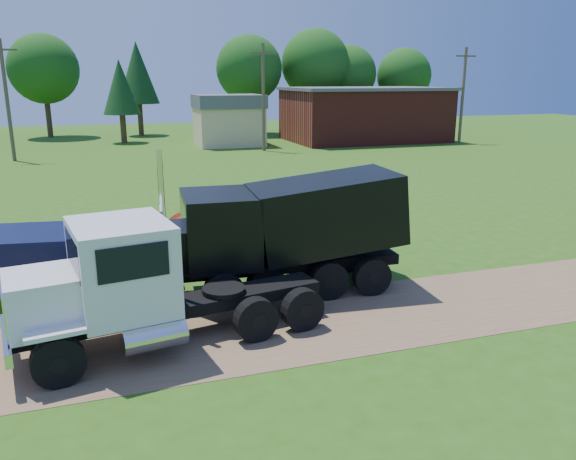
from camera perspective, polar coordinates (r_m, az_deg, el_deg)
name	(u,v)px	position (r m, az deg, el deg)	size (l,w,h in m)	color
ground	(401,310)	(15.87, 11.39, -8.00)	(140.00, 140.00, 0.00)	#2D5111
dirt_track	(401,310)	(15.87, 11.39, -7.98)	(120.00, 4.20, 0.01)	brown
white_semi_tractor	(128,286)	(13.46, -15.93, -5.46)	(7.72, 3.64, 4.56)	black
black_dump_truck	(277,228)	(16.42, -1.08, 0.23)	(8.20, 2.93, 3.51)	black
orange_pickup	(254,223)	(21.36, -3.51, 0.72)	(2.81, 6.09, 1.69)	red
spectator_b	(275,211)	(22.93, -1.38, 1.93)	(0.89, 0.69, 1.83)	#999999
brick_building	(364,114)	(58.53, 7.75, 11.60)	(15.40, 10.40, 5.30)	maroon
tan_shed	(229,119)	(53.97, -6.04, 11.11)	(6.20, 5.40, 4.70)	tan
utility_poles	(263,96)	(49.49, -2.52, 13.47)	(42.20, 0.28, 9.00)	brown
tree_row	(211,72)	(64.25, -7.79, 15.63)	(57.52, 13.62, 11.75)	#332714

